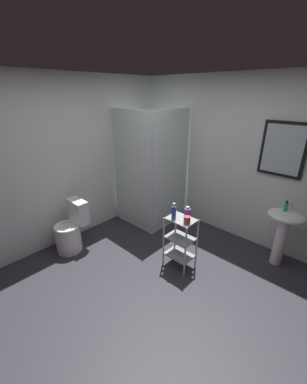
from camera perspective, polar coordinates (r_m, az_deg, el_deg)
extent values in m
cube|color=#2E2B33|center=(3.18, 0.44, -22.18)|extent=(4.20, 4.20, 0.02)
cube|color=silver|center=(3.94, 19.22, 7.12)|extent=(4.20, 0.10, 2.50)
cube|color=black|center=(3.61, 28.59, 8.92)|extent=(0.56, 0.03, 0.72)
cube|color=silver|center=(3.59, 28.50, 8.88)|extent=(0.48, 0.01, 0.64)
cube|color=silver|center=(3.88, -20.18, 6.74)|extent=(0.10, 4.20, 2.50)
cube|color=white|center=(4.63, -0.63, -5.30)|extent=(0.90, 0.90, 0.10)
cube|color=silver|center=(3.95, -5.23, 5.31)|extent=(0.90, 0.02, 1.90)
cube|color=silver|center=(3.96, 4.04, 5.41)|extent=(0.02, 0.90, 1.90)
cylinder|color=silver|center=(3.64, -0.47, 3.86)|extent=(0.04, 0.04, 1.90)
cylinder|color=silver|center=(4.60, -0.63, -4.73)|extent=(0.08, 0.08, 0.00)
cylinder|color=white|center=(3.75, 27.96, -10.56)|extent=(0.15, 0.15, 0.68)
ellipsoid|color=white|center=(3.56, 29.16, -5.06)|extent=(0.46, 0.37, 0.13)
cylinder|color=silver|center=(3.62, 30.02, -2.75)|extent=(0.03, 0.03, 0.10)
cylinder|color=white|center=(3.86, -19.66, -10.48)|extent=(0.37, 0.37, 0.40)
torus|color=white|center=(3.75, -20.10, -7.72)|extent=(0.37, 0.37, 0.04)
cube|color=white|center=(3.76, -17.57, -4.44)|extent=(0.35, 0.17, 0.36)
cylinder|color=silver|center=(3.28, 2.40, -11.83)|extent=(0.02, 0.02, 0.74)
cylinder|color=silver|center=(3.10, 7.59, -14.33)|extent=(0.02, 0.02, 0.74)
cylinder|color=silver|center=(3.45, 5.27, -9.99)|extent=(0.02, 0.02, 0.74)
cylinder|color=silver|center=(3.28, 10.32, -12.21)|extent=(0.02, 0.02, 0.74)
cube|color=#99999E|center=(3.39, 6.22, -14.68)|extent=(0.36, 0.26, 0.02)
cube|color=#99999E|center=(3.23, 6.42, -10.89)|extent=(0.36, 0.26, 0.02)
cube|color=#99999E|center=(3.08, 6.65, -6.56)|extent=(0.36, 0.26, 0.02)
cylinder|color=#2DBC99|center=(3.51, 29.08, -3.16)|extent=(0.05, 0.05, 0.11)
cylinder|color=black|center=(3.49, 29.30, -2.10)|extent=(0.03, 0.03, 0.03)
cylinder|color=purple|center=(3.02, 8.08, -5.36)|extent=(0.08, 0.08, 0.16)
cylinder|color=silver|center=(2.98, 8.18, -3.76)|extent=(0.04, 0.04, 0.03)
cylinder|color=blue|center=(3.03, 4.88, -4.99)|extent=(0.06, 0.06, 0.17)
cylinder|color=white|center=(2.98, 4.95, -3.14)|extent=(0.03, 0.03, 0.05)
cylinder|color=#B24742|center=(2.96, 8.02, -6.66)|extent=(0.08, 0.08, 0.10)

